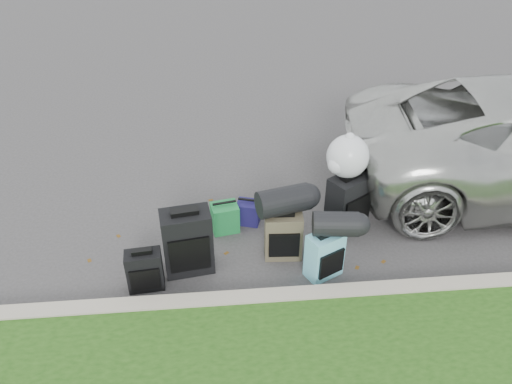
{
  "coord_description": "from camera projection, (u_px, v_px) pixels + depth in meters",
  "views": [
    {
      "loc": [
        -0.51,
        -4.44,
        3.72
      ],
      "look_at": [
        -0.1,
        0.2,
        0.55
      ],
      "focal_mm": 35.0,
      "sensor_mm": 36.0,
      "label": 1
    }
  ],
  "objects": [
    {
      "name": "ground",
      "position": [
        266.0,
        240.0,
        5.79
      ],
      "size": [
        120.0,
        120.0,
        0.0
      ],
      "primitive_type": "plane",
      "color": "#383535",
      "rests_on": "ground"
    },
    {
      "name": "curb",
      "position": [
        277.0,
        299.0,
        4.92
      ],
      "size": [
        120.0,
        0.18,
        0.15
      ],
      "primitive_type": "cube",
      "color": "#9E937F",
      "rests_on": "ground"
    },
    {
      "name": "suitcase_small_black",
      "position": [
        145.0,
        270.0,
        5.05
      ],
      "size": [
        0.38,
        0.23,
        0.45
      ],
      "primitive_type": "cube",
      "rotation": [
        0.0,
        0.0,
        0.1
      ],
      "color": "black",
      "rests_on": "ground"
    },
    {
      "name": "suitcase_large_black_left",
      "position": [
        187.0,
        242.0,
        5.2
      ],
      "size": [
        0.55,
        0.38,
        0.73
      ],
      "primitive_type": "cube",
      "rotation": [
        0.0,
        0.0,
        0.15
      ],
      "color": "black",
      "rests_on": "ground"
    },
    {
      "name": "suitcase_olive",
      "position": [
        283.0,
        235.0,
        5.43
      ],
      "size": [
        0.41,
        0.27,
        0.55
      ],
      "primitive_type": "cube",
      "rotation": [
        0.0,
        0.0,
        -0.06
      ],
      "color": "#3E3828",
      "rests_on": "ground"
    },
    {
      "name": "suitcase_teal",
      "position": [
        324.0,
        255.0,
        5.18
      ],
      "size": [
        0.43,
        0.36,
        0.53
      ],
      "primitive_type": "cube",
      "rotation": [
        0.0,
        0.0,
        0.46
      ],
      "color": "#5298B4",
      "rests_on": "ground"
    },
    {
      "name": "suitcase_large_black_right",
      "position": [
        348.0,
        203.0,
        5.78
      ],
      "size": [
        0.56,
        0.5,
        0.72
      ],
      "primitive_type": "cube",
      "rotation": [
        0.0,
        0.0,
        0.57
      ],
      "color": "black",
      "rests_on": "ground"
    },
    {
      "name": "tote_green",
      "position": [
        225.0,
        218.0,
        5.86
      ],
      "size": [
        0.35,
        0.3,
        0.35
      ],
      "primitive_type": "cube",
      "rotation": [
        0.0,
        0.0,
        0.18
      ],
      "color": "#1B7D39",
      "rests_on": "ground"
    },
    {
      "name": "tote_navy",
      "position": [
        248.0,
        212.0,
        6.0
      ],
      "size": [
        0.32,
        0.28,
        0.29
      ],
      "primitive_type": "cube",
      "rotation": [
        0.0,
        0.0,
        -0.29
      ],
      "color": "#1B164E",
      "rests_on": "ground"
    },
    {
      "name": "duffel_left",
      "position": [
        284.0,
        201.0,
        5.23
      ],
      "size": [
        0.61,
        0.42,
        0.3
      ],
      "primitive_type": "cylinder",
      "rotation": [
        0.0,
        1.57,
        0.24
      ],
      "color": "black",
      "rests_on": "suitcase_olive"
    },
    {
      "name": "duffel_right",
      "position": [
        336.0,
        224.0,
        4.98
      ],
      "size": [
        0.48,
        0.3,
        0.26
      ],
      "primitive_type": "cylinder",
      "rotation": [
        0.0,
        1.57,
        -0.11
      ],
      "color": "black",
      "rests_on": "suitcase_teal"
    },
    {
      "name": "trash_bag",
      "position": [
        348.0,
        156.0,
        5.5
      ],
      "size": [
        0.47,
        0.47,
        0.47
      ],
      "primitive_type": "sphere",
      "color": "silver",
      "rests_on": "suitcase_large_black_right"
    }
  ]
}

